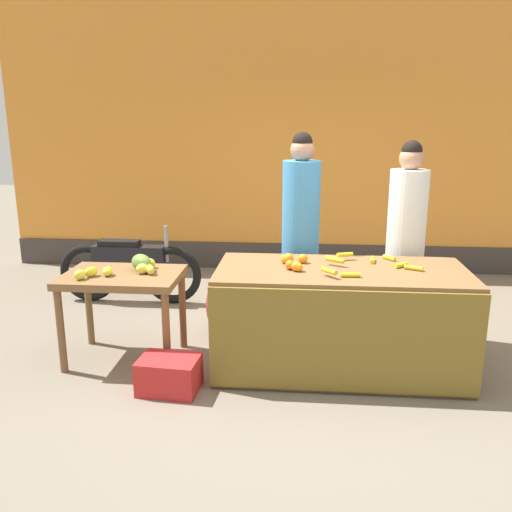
{
  "coord_description": "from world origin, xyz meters",
  "views": [
    {
      "loc": [
        0.04,
        -4.05,
        1.97
      ],
      "look_at": [
        -0.33,
        0.15,
        0.89
      ],
      "focal_mm": 37.09,
      "sensor_mm": 36.0,
      "label": 1
    }
  ],
  "objects_px": {
    "vendor_woman_white_shirt": "(405,242)",
    "produce_crate": "(169,374)",
    "parked_motorcycle": "(130,267)",
    "vendor_woman_blue_shirt": "(300,236)",
    "produce_sack": "(222,306)"
  },
  "relations": [
    {
      "from": "parked_motorcycle",
      "to": "produce_crate",
      "type": "xyz_separation_m",
      "value": [
        0.92,
        -1.95,
        -0.27
      ]
    },
    {
      "from": "parked_motorcycle",
      "to": "produce_sack",
      "type": "distance_m",
      "value": 1.42
    },
    {
      "from": "vendor_woman_white_shirt",
      "to": "parked_motorcycle",
      "type": "height_order",
      "value": "vendor_woman_white_shirt"
    },
    {
      "from": "parked_motorcycle",
      "to": "produce_crate",
      "type": "relative_size",
      "value": 3.64
    },
    {
      "from": "vendor_woman_white_shirt",
      "to": "vendor_woman_blue_shirt",
      "type": "bearing_deg",
      "value": 179.76
    },
    {
      "from": "vendor_woman_white_shirt",
      "to": "produce_crate",
      "type": "xyz_separation_m",
      "value": [
        -1.9,
        -1.2,
        -0.78
      ]
    },
    {
      "from": "vendor_woman_blue_shirt",
      "to": "produce_crate",
      "type": "xyz_separation_m",
      "value": [
        -0.96,
        -1.21,
        -0.82
      ]
    },
    {
      "from": "produce_sack",
      "to": "vendor_woman_white_shirt",
      "type": "bearing_deg",
      "value": 2.79
    },
    {
      "from": "vendor_woman_blue_shirt",
      "to": "parked_motorcycle",
      "type": "xyz_separation_m",
      "value": [
        -1.88,
        0.74,
        -0.55
      ]
    },
    {
      "from": "vendor_woman_blue_shirt",
      "to": "produce_crate",
      "type": "distance_m",
      "value": 1.74
    },
    {
      "from": "produce_crate",
      "to": "produce_sack",
      "type": "distance_m",
      "value": 1.15
    },
    {
      "from": "produce_crate",
      "to": "parked_motorcycle",
      "type": "bearing_deg",
      "value": 115.42
    },
    {
      "from": "vendor_woman_blue_shirt",
      "to": "produce_sack",
      "type": "bearing_deg",
      "value": -173.3
    },
    {
      "from": "parked_motorcycle",
      "to": "produce_crate",
      "type": "bearing_deg",
      "value": -64.58
    },
    {
      "from": "vendor_woman_blue_shirt",
      "to": "produce_crate",
      "type": "height_order",
      "value": "vendor_woman_blue_shirt"
    }
  ]
}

